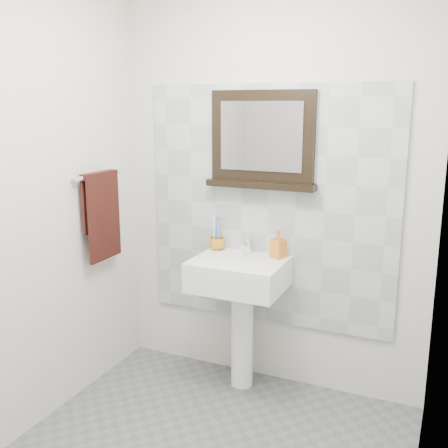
# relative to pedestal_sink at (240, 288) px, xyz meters

# --- Properties ---
(back_wall) EXTENTS (2.00, 0.01, 2.50)m
(back_wall) POSITION_rel_pedestal_sink_xyz_m (0.10, 0.23, 0.57)
(back_wall) COLOR beige
(back_wall) RESTS_ON ground
(left_wall) EXTENTS (0.01, 2.20, 2.50)m
(left_wall) POSITION_rel_pedestal_sink_xyz_m (-0.90, -0.87, 0.57)
(left_wall) COLOR beige
(left_wall) RESTS_ON ground
(right_wall) EXTENTS (0.01, 2.20, 2.50)m
(right_wall) POSITION_rel_pedestal_sink_xyz_m (1.10, -0.87, 0.57)
(right_wall) COLOR beige
(right_wall) RESTS_ON ground
(splashback) EXTENTS (1.60, 0.02, 1.50)m
(splashback) POSITION_rel_pedestal_sink_xyz_m (0.10, 0.21, 0.47)
(splashback) COLOR #A5AEB2
(splashback) RESTS_ON back_wall
(pedestal_sink) EXTENTS (0.55, 0.44, 0.96)m
(pedestal_sink) POSITION_rel_pedestal_sink_xyz_m (0.00, 0.00, 0.00)
(pedestal_sink) COLOR white
(pedestal_sink) RESTS_ON ground
(toothbrush_cup) EXTENTS (0.10, 0.10, 0.08)m
(toothbrush_cup) POSITION_rel_pedestal_sink_xyz_m (-0.22, 0.14, 0.22)
(toothbrush_cup) COLOR #C27E16
(toothbrush_cup) RESTS_ON pedestal_sink
(toothbrushes) EXTENTS (0.05, 0.04, 0.21)m
(toothbrushes) POSITION_rel_pedestal_sink_xyz_m (-0.22, 0.14, 0.31)
(toothbrushes) COLOR white
(toothbrushes) RESTS_ON toothbrush_cup
(soap_dispenser) EXTENTS (0.10, 0.10, 0.17)m
(soap_dispenser) POSITION_rel_pedestal_sink_xyz_m (0.20, 0.13, 0.27)
(soap_dispenser) COLOR #C84B17
(soap_dispenser) RESTS_ON pedestal_sink
(framed_mirror) EXTENTS (0.69, 0.11, 0.58)m
(framed_mirror) POSITION_rel_pedestal_sink_xyz_m (0.06, 0.19, 0.88)
(framed_mirror) COLOR black
(framed_mirror) RESTS_ON back_wall
(towel_bar) EXTENTS (0.07, 0.40, 0.03)m
(towel_bar) POSITION_rel_pedestal_sink_xyz_m (-0.85, -0.22, 0.68)
(towel_bar) COLOR silver
(towel_bar) RESTS_ON left_wall
(hand_towel) EXTENTS (0.06, 0.30, 0.55)m
(hand_towel) POSITION_rel_pedestal_sink_xyz_m (-0.84, -0.22, 0.47)
(hand_towel) COLOR black
(hand_towel) RESTS_ON towel_bar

